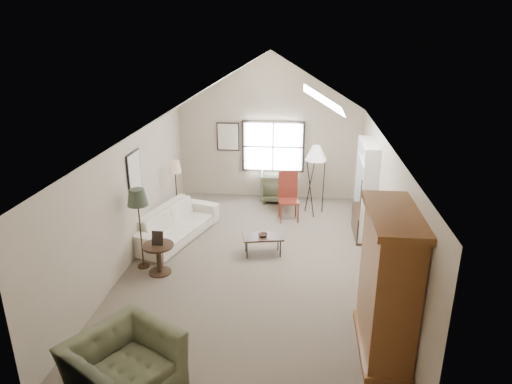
# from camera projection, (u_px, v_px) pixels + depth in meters

# --- Properties ---
(room_shell) EXTENTS (5.01, 8.01, 4.00)m
(room_shell) POSITION_uv_depth(u_px,v_px,m) (254.00, 105.00, 8.22)
(room_shell) COLOR #6B5B4C
(room_shell) RESTS_ON ground
(window) EXTENTS (1.72, 0.08, 1.42)m
(window) POSITION_uv_depth(u_px,v_px,m) (273.00, 147.00, 12.51)
(window) COLOR black
(window) RESTS_ON room_shell
(skylight) EXTENTS (0.80, 1.20, 0.52)m
(skylight) POSITION_uv_depth(u_px,v_px,m) (325.00, 98.00, 8.93)
(skylight) COLOR white
(skylight) RESTS_ON room_shell
(wall_art) EXTENTS (1.97, 3.71, 0.88)m
(wall_art) POSITION_uv_depth(u_px,v_px,m) (183.00, 154.00, 10.72)
(wall_art) COLOR black
(wall_art) RESTS_ON room_shell
(armoire) EXTENTS (0.60, 1.50, 2.20)m
(armoire) POSITION_uv_depth(u_px,v_px,m) (388.00, 284.00, 6.47)
(armoire) COLOR brown
(armoire) RESTS_ON ground
(tv_alcove) EXTENTS (0.32, 1.30, 2.10)m
(tv_alcove) POSITION_uv_depth(u_px,v_px,m) (366.00, 188.00, 10.18)
(tv_alcove) COLOR white
(tv_alcove) RESTS_ON ground
(media_console) EXTENTS (0.34, 1.18, 0.60)m
(media_console) POSITION_uv_depth(u_px,v_px,m) (362.00, 223.00, 10.47)
(media_console) COLOR #382316
(media_console) RESTS_ON ground
(tv_panel) EXTENTS (0.05, 0.90, 0.55)m
(tv_panel) POSITION_uv_depth(u_px,v_px,m) (364.00, 198.00, 10.26)
(tv_panel) COLOR black
(tv_panel) RESTS_ON media_console
(sofa) EXTENTS (1.63, 2.59, 0.71)m
(sofa) POSITION_uv_depth(u_px,v_px,m) (176.00, 223.00, 10.33)
(sofa) COLOR beige
(sofa) RESTS_ON ground
(armchair_near) EXTENTS (1.63, 1.69, 0.84)m
(armchair_near) POSITION_uv_depth(u_px,v_px,m) (124.00, 367.00, 5.86)
(armchair_near) COLOR #565A3F
(armchair_near) RESTS_ON ground
(armchair_far) EXTENTS (0.95, 0.97, 0.83)m
(armchair_far) POSITION_uv_depth(u_px,v_px,m) (277.00, 186.00, 12.60)
(armchair_far) COLOR #5C6547
(armchair_far) RESTS_ON ground
(coffee_table) EXTENTS (0.91, 0.63, 0.43)m
(coffee_table) POSITION_uv_depth(u_px,v_px,m) (263.00, 245.00, 9.59)
(coffee_table) COLOR #362116
(coffee_table) RESTS_ON ground
(bowl) EXTENTS (0.24, 0.24, 0.05)m
(bowl) POSITION_uv_depth(u_px,v_px,m) (263.00, 235.00, 9.51)
(bowl) COLOR #331C15
(bowl) RESTS_ON coffee_table
(side_table) EXTENTS (0.76, 0.76, 0.61)m
(side_table) POSITION_uv_depth(u_px,v_px,m) (159.00, 259.00, 8.84)
(side_table) COLOR #331D14
(side_table) RESTS_ON ground
(side_chair) EXTENTS (0.55, 0.55, 1.23)m
(side_chair) POSITION_uv_depth(u_px,v_px,m) (289.00, 197.00, 11.19)
(side_chair) COLOR maroon
(side_chair) RESTS_ON ground
(tripod_lamp) EXTENTS (0.69, 0.69, 1.83)m
(tripod_lamp) POSITION_uv_depth(u_px,v_px,m) (315.00, 180.00, 11.48)
(tripod_lamp) COLOR silver
(tripod_lamp) RESTS_ON ground
(dark_lamp) EXTENTS (0.51, 0.51, 1.68)m
(dark_lamp) POSITION_uv_depth(u_px,v_px,m) (140.00, 228.00, 8.88)
(dark_lamp) COLOR black
(dark_lamp) RESTS_ON ground
(tan_lamp) EXTENTS (0.38, 0.38, 1.51)m
(tan_lamp) POSITION_uv_depth(u_px,v_px,m) (176.00, 189.00, 11.34)
(tan_lamp) COLOR tan
(tan_lamp) RESTS_ON ground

